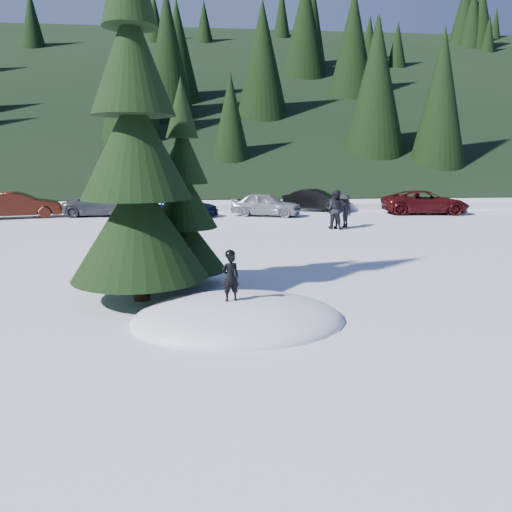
{
  "coord_description": "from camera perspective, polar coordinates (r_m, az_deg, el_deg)",
  "views": [
    {
      "loc": [
        -0.64,
        -9.98,
        3.32
      ],
      "look_at": [
        0.51,
        1.38,
        1.1
      ],
      "focal_mm": 35.0,
      "sensor_mm": 36.0,
      "label": 1
    }
  ],
  "objects": [
    {
      "name": "ground",
      "position": [
        10.54,
        -2.03,
        -7.37
      ],
      "size": [
        200.0,
        200.0,
        0.0
      ],
      "primitive_type": "plane",
      "color": "white",
      "rests_on": "ground"
    },
    {
      "name": "snow_mound",
      "position": [
        10.54,
        -2.03,
        -7.37
      ],
      "size": [
        4.48,
        3.52,
        0.96
      ],
      "primitive_type": "ellipsoid",
      "color": "white",
      "rests_on": "ground"
    },
    {
      "name": "forest_hillside",
      "position": [
        64.64,
        -5.47,
        19.1
      ],
      "size": [
        200.0,
        60.0,
        25.0
      ],
      "primitive_type": null,
      "color": "black",
      "rests_on": "ground"
    },
    {
      "name": "spruce_tall",
      "position": [
        11.89,
        -13.57,
        10.7
      ],
      "size": [
        3.2,
        3.2,
        8.6
      ],
      "color": "black",
      "rests_on": "ground"
    },
    {
      "name": "spruce_short",
      "position": [
        13.25,
        -8.23,
        5.61
      ],
      "size": [
        2.2,
        2.2,
        5.37
      ],
      "color": "black",
      "rests_on": "ground"
    },
    {
      "name": "child_skier",
      "position": [
        10.12,
        -2.94,
        -2.43
      ],
      "size": [
        0.4,
        0.31,
        0.98
      ],
      "primitive_type": "imported",
      "rotation": [
        0.0,
        0.0,
        3.37
      ],
      "color": "black",
      "rests_on": "snow_mound"
    },
    {
      "name": "adult_0",
      "position": [
        24.38,
        9.06,
        5.26
      ],
      "size": [
        1.16,
        1.1,
        1.89
      ],
      "primitive_type": "imported",
      "rotation": [
        0.0,
        0.0,
        2.57
      ],
      "color": "black",
      "rests_on": "ground"
    },
    {
      "name": "adult_1",
      "position": [
        24.45,
        8.93,
        5.23
      ],
      "size": [
        1.11,
        0.52,
        1.85
      ],
      "primitive_type": "imported",
      "rotation": [
        0.0,
        0.0,
        3.21
      ],
      "color": "black",
      "rests_on": "ground"
    },
    {
      "name": "adult_2",
      "position": [
        25.2,
        10.08,
        5.12
      ],
      "size": [
        1.21,
        1.12,
        1.63
      ],
      "primitive_type": "imported",
      "rotation": [
        0.0,
        0.0,
        3.8
      ],
      "color": "black",
      "rests_on": "ground"
    },
    {
      "name": "car_1",
      "position": [
        31.74,
        -25.39,
        5.28
      ],
      "size": [
        4.79,
        2.84,
        1.49
      ],
      "primitive_type": "imported",
      "rotation": [
        0.0,
        0.0,
        1.87
      ],
      "color": "#37120A",
      "rests_on": "ground"
    },
    {
      "name": "car_2",
      "position": [
        31.2,
        -17.1,
        5.54
      ],
      "size": [
        4.54,
        2.22,
        1.24
      ],
      "primitive_type": "imported",
      "rotation": [
        0.0,
        0.0,
        1.61
      ],
      "color": "#414348",
      "rests_on": "ground"
    },
    {
      "name": "car_3",
      "position": [
        29.95,
        -8.38,
        5.71
      ],
      "size": [
        4.66,
        3.15,
        1.25
      ],
      "primitive_type": "imported",
      "rotation": [
        0.0,
        0.0,
        1.21
      ],
      "color": "black",
      "rests_on": "ground"
    },
    {
      "name": "car_4",
      "position": [
        29.72,
        1.16,
        5.93
      ],
      "size": [
        4.44,
        3.06,
        1.4
      ],
      "primitive_type": "imported",
      "rotation": [
        0.0,
        0.0,
        1.19
      ],
      "color": "gray",
      "rests_on": "ground"
    },
    {
      "name": "car_5",
      "position": [
        32.87,
        6.89,
        6.35
      ],
      "size": [
        4.55,
        3.08,
        1.42
      ],
      "primitive_type": "imported",
      "rotation": [
        0.0,
        0.0,
        1.17
      ],
      "color": "black",
      "rests_on": "ground"
    },
    {
      "name": "car_6",
      "position": [
        32.63,
        18.76,
        5.84
      ],
      "size": [
        5.41,
        2.93,
        1.44
      ],
      "primitive_type": "imported",
      "rotation": [
        0.0,
        0.0,
        1.46
      ],
      "color": "#3D0B0D",
      "rests_on": "ground"
    }
  ]
}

